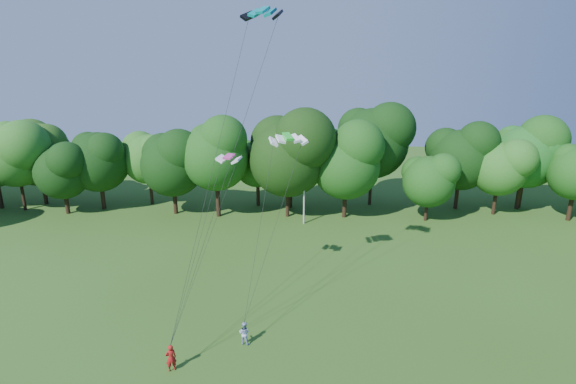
{
  "coord_description": "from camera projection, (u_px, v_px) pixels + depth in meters",
  "views": [
    {
      "loc": [
        3.82,
        -18.19,
        18.86
      ],
      "look_at": [
        2.36,
        13.0,
        9.43
      ],
      "focal_mm": 28.0,
      "sensor_mm": 36.0,
      "label": 1
    }
  ],
  "objects": [
    {
      "name": "kite_teal",
      "position": [
        263.0,
        10.0,
        27.64
      ],
      "size": [
        2.77,
        1.98,
        0.56
      ],
      "rotation": [
        0.0,
        0.0,
        -0.38
      ],
      "color": "#047D82",
      "rests_on": "ground"
    },
    {
      "name": "kite_flyer_right",
      "position": [
        244.0,
        333.0,
        30.56
      ],
      "size": [
        0.94,
        0.82,
        1.65
      ],
      "primitive_type": "imported",
      "rotation": [
        0.0,
        0.0,
        2.86
      ],
      "color": "#A6BAE7",
      "rests_on": "ground"
    },
    {
      "name": "kite_flyer_left",
      "position": [
        171.0,
        358.0,
        27.89
      ],
      "size": [
        0.8,
        0.71,
        1.83
      ],
      "primitive_type": "imported",
      "rotation": [
        0.0,
        0.0,
        3.64
      ],
      "color": "#A81615",
      "rests_on": "ground"
    },
    {
      "name": "tree_back_east",
      "position": [
        525.0,
        150.0,
        55.88
      ],
      "size": [
        8.48,
        8.48,
        12.34
      ],
      "color": "#361F15",
      "rests_on": "ground"
    },
    {
      "name": "kite_green",
      "position": [
        288.0,
        136.0,
        34.37
      ],
      "size": [
        3.12,
        2.17,
        0.48
      ],
      "rotation": [
        0.0,
        0.0,
        0.34
      ],
      "color": "green",
      "rests_on": "ground"
    },
    {
      "name": "kite_pink",
      "position": [
        229.0,
        156.0,
        33.34
      ],
      "size": [
        2.08,
        1.44,
        0.31
      ],
      "rotation": [
        0.0,
        0.0,
        -0.3
      ],
      "color": "#CC388F",
      "rests_on": "ground"
    },
    {
      "name": "tree_back_west",
      "position": [
        37.0,
        144.0,
        57.63
      ],
      "size": [
        8.94,
        8.94,
        13.01
      ],
      "color": "black",
      "rests_on": "ground"
    },
    {
      "name": "utility_pole",
      "position": [
        304.0,
        191.0,
        51.77
      ],
      "size": [
        1.55,
        0.47,
        7.88
      ],
      "rotation": [
        0.0,
        0.0,
        0.25
      ],
      "color": "#A9A8A1",
      "rests_on": "ground"
    },
    {
      "name": "tree_back_center",
      "position": [
        287.0,
        143.0,
        52.68
      ],
      "size": [
        10.06,
        10.06,
        14.64
      ],
      "color": "black",
      "rests_on": "ground"
    }
  ]
}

